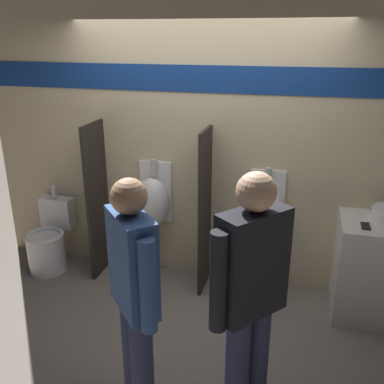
% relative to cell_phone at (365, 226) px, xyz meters
% --- Properties ---
extents(ground_plane, '(16.00, 16.00, 0.00)m').
position_rel_cell_phone_xyz_m(ground_plane, '(-1.47, -0.16, -0.90)').
color(ground_plane, '#70665B').
extents(display_wall, '(4.51, 0.07, 2.70)m').
position_rel_cell_phone_xyz_m(display_wall, '(-1.47, 0.44, 0.46)').
color(display_wall, beige).
rests_on(display_wall, ground_plane).
extents(cell_phone, '(0.07, 0.14, 0.01)m').
position_rel_cell_phone_xyz_m(cell_phone, '(0.00, 0.00, 0.00)').
color(cell_phone, black).
rests_on(cell_phone, sink_counter).
extents(divider_near_counter, '(0.03, 0.43, 1.58)m').
position_rel_cell_phone_xyz_m(divider_near_counter, '(-2.51, 0.20, -0.11)').
color(divider_near_counter, '#28231E').
rests_on(divider_near_counter, ground_plane).
extents(divider_mid, '(0.03, 0.43, 1.58)m').
position_rel_cell_phone_xyz_m(divider_mid, '(-1.40, 0.20, -0.11)').
color(divider_mid, '#28231E').
rests_on(divider_mid, ground_plane).
extents(urinal_near_counter, '(0.35, 0.26, 1.22)m').
position_rel_cell_phone_xyz_m(urinal_near_counter, '(-1.96, 0.29, -0.10)').
color(urinal_near_counter, silver).
rests_on(urinal_near_counter, ground_plane).
extents(urinal_far, '(0.35, 0.26, 1.22)m').
position_rel_cell_phone_xyz_m(urinal_far, '(-0.84, 0.29, -0.10)').
color(urinal_far, silver).
rests_on(urinal_far, ground_plane).
extents(toilet, '(0.40, 0.56, 0.87)m').
position_rel_cell_phone_xyz_m(toilet, '(-3.07, 0.10, -0.60)').
color(toilet, white).
rests_on(toilet, ground_plane).
extents(person_in_vest, '(0.42, 0.48, 1.69)m').
position_rel_cell_phone_xyz_m(person_in_vest, '(-0.77, -1.29, 0.04)').
color(person_in_vest, '#282D4C').
rests_on(person_in_vest, ground_plane).
extents(person_with_lanyard, '(0.42, 0.44, 1.63)m').
position_rel_cell_phone_xyz_m(person_with_lanyard, '(-1.47, -1.38, 0.00)').
color(person_with_lanyard, '#282D4C').
rests_on(person_with_lanyard, ground_plane).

